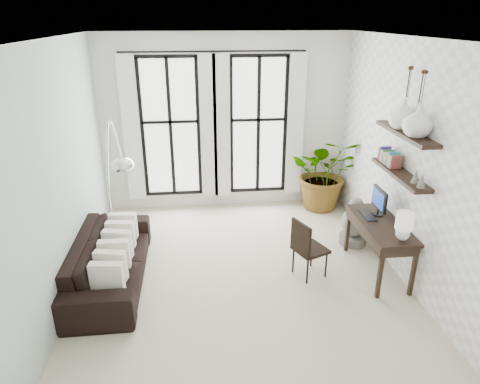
{
  "coord_description": "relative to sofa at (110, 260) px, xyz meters",
  "views": [
    {
      "loc": [
        -0.57,
        -5.18,
        3.44
      ],
      "look_at": [
        0.03,
        0.3,
        1.16
      ],
      "focal_mm": 32.0,
      "sensor_mm": 36.0,
      "label": 1
    }
  ],
  "objects": [
    {
      "name": "floor",
      "position": [
        1.8,
        -0.05,
        -0.33
      ],
      "size": [
        5.0,
        5.0,
        0.0
      ],
      "primitive_type": "plane",
      "color": "beige",
      "rests_on": "ground"
    },
    {
      "name": "ceiling",
      "position": [
        1.8,
        -0.05,
        2.87
      ],
      "size": [
        5.0,
        5.0,
        0.0
      ],
      "primitive_type": "plane",
      "color": "white",
      "rests_on": "wall_back"
    },
    {
      "name": "wall_left",
      "position": [
        -0.45,
        -0.05,
        1.27
      ],
      "size": [
        0.0,
        5.0,
        5.0
      ],
      "primitive_type": "plane",
      "rotation": [
        1.57,
        0.0,
        1.57
      ],
      "color": "#A9BCAF",
      "rests_on": "floor"
    },
    {
      "name": "wall_right",
      "position": [
        4.05,
        -0.05,
        1.27
      ],
      "size": [
        0.0,
        5.0,
        5.0
      ],
      "primitive_type": "plane",
      "rotation": [
        1.57,
        0.0,
        -1.57
      ],
      "color": "white",
      "rests_on": "floor"
    },
    {
      "name": "wall_back",
      "position": [
        1.8,
        2.45,
        1.27
      ],
      "size": [
        4.5,
        0.0,
        4.5
      ],
      "primitive_type": "plane",
      "rotation": [
        1.57,
        0.0,
        0.0
      ],
      "color": "white",
      "rests_on": "floor"
    },
    {
      "name": "windows",
      "position": [
        1.6,
        2.38,
        1.23
      ],
      "size": [
        3.26,
        0.13,
        2.65
      ],
      "color": "white",
      "rests_on": "wall_back"
    },
    {
      "name": "wall_shelves",
      "position": [
        3.91,
        -0.13,
        1.39
      ],
      "size": [
        0.25,
        1.3,
        0.6
      ],
      "color": "black",
      "rests_on": "wall_right"
    },
    {
      "name": "sofa",
      "position": [
        0.0,
        0.0,
        0.0
      ],
      "size": [
        0.9,
        2.28,
        0.67
      ],
      "primitive_type": "imported",
      "rotation": [
        0.0,
        0.0,
        1.57
      ],
      "color": "black",
      "rests_on": "floor"
    },
    {
      "name": "throw_pillows",
      "position": [
        0.1,
        -0.0,
        0.17
      ],
      "size": [
        0.4,
        1.52,
        0.4
      ],
      "color": "white",
      "rests_on": "sofa"
    },
    {
      "name": "plant",
      "position": [
        3.63,
        2.1,
        0.38
      ],
      "size": [
        1.43,
        1.29,
        1.42
      ],
      "primitive_type": "imported",
      "rotation": [
        0.0,
        0.0,
        -0.15
      ],
      "color": "#2D7228",
      "rests_on": "floor"
    },
    {
      "name": "desk",
      "position": [
        3.75,
        -0.22,
        0.4
      ],
      "size": [
        0.56,
        1.32,
        1.17
      ],
      "color": "black",
      "rests_on": "floor"
    },
    {
      "name": "desk_chair",
      "position": [
        2.7,
        -0.18,
        0.16
      ],
      "size": [
        0.54,
        0.54,
        0.87
      ],
      "rotation": [
        0.0,
        0.0,
        0.4
      ],
      "color": "black",
      "rests_on": "floor"
    },
    {
      "name": "arc_lamp",
      "position": [
        0.1,
        0.47,
        1.35
      ],
      "size": [
        0.71,
        1.16,
        2.18
      ],
      "color": "silver",
      "rests_on": "floor"
    },
    {
      "name": "buddha",
      "position": [
        3.72,
        0.68,
        0.0
      ],
      "size": [
        0.44,
        0.44,
        0.8
      ],
      "color": "slate",
      "rests_on": "floor"
    },
    {
      "name": "vase_a",
      "position": [
        3.91,
        -0.42,
        1.93
      ],
      "size": [
        0.37,
        0.37,
        0.38
      ],
      "primitive_type": "imported",
      "color": "white",
      "rests_on": "shelf_upper"
    },
    {
      "name": "vase_b",
      "position": [
        3.91,
        -0.02,
        1.93
      ],
      "size": [
        0.37,
        0.37,
        0.38
      ],
      "primitive_type": "imported",
      "color": "white",
      "rests_on": "shelf_upper"
    }
  ]
}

